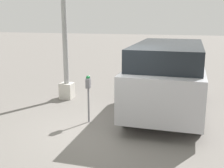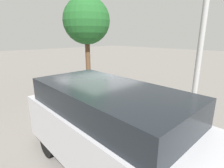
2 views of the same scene
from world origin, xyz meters
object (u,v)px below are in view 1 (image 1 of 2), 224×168
Objects in this scene: parking_meter_near at (88,88)px; parking_meter_far at (137,56)px; fire_hydrant at (131,69)px; lamp_post at (65,47)px; parked_van at (168,75)px.

parking_meter_near is 5.97m from parking_meter_far.
parking_meter_near is 5.92m from fire_hydrant.
lamp_post is (2.03, 1.54, 0.87)m from parking_meter_near.
parked_van reaches higher than parking_meter_far.
parking_meter_near is at bearing 127.91° from parked_van.
fire_hydrant is at bearing -22.00° from lamp_post.
parking_meter_near is 0.25× the size of lamp_post.
lamp_post reaches higher than parking_meter_far.
parked_van is at bearing -98.26° from lamp_post.
lamp_post is (-3.94, 1.83, 0.77)m from parking_meter_far.
parking_meter_near is 1.55× the size of fire_hydrant.
parking_meter_far is 0.27× the size of lamp_post.
fire_hydrant is (-0.06, 0.27, -0.65)m from parking_meter_far.
parking_meter_near is 0.27× the size of parked_van.
parking_meter_far reaches higher than fire_hydrant.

